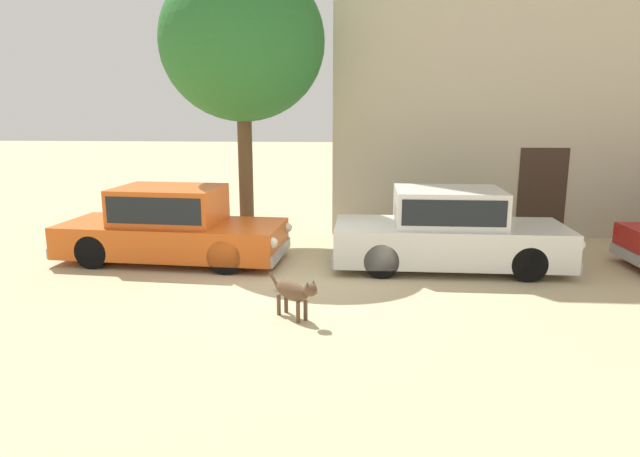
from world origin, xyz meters
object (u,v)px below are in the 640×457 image
object	(u,v)px
stray_cat	(289,288)
acacia_tree_left	(242,43)
stray_dog_spotted	(295,292)
parked_sedan_nearest	(172,225)
parked_sedan_second	(449,230)

from	to	relation	value
stray_cat	acacia_tree_left	size ratio (longest dim) A/B	0.10
stray_dog_spotted	stray_cat	bearing A→B (deg)	144.40
acacia_tree_left	stray_cat	bearing A→B (deg)	-68.31
parked_sedan_nearest	acacia_tree_left	bearing A→B (deg)	58.53
parked_sedan_second	stray_cat	size ratio (longest dim) A/B	7.16
parked_sedan_nearest	stray_dog_spotted	size ratio (longest dim) A/B	5.49
stray_cat	acacia_tree_left	bearing A→B (deg)	-58.41
parked_sedan_second	stray_cat	distance (m)	3.35
parked_sedan_second	stray_dog_spotted	bearing A→B (deg)	-131.82
parked_sedan_second	acacia_tree_left	bearing A→B (deg)	157.61
acacia_tree_left	parked_sedan_second	bearing A→B (deg)	-23.11
parked_sedan_nearest	stray_cat	xyz separation A→B (m)	(2.55, -1.79, -0.66)
parked_sedan_nearest	acacia_tree_left	size ratio (longest dim) A/B	0.76
stray_dog_spotted	acacia_tree_left	distance (m)	6.29
parked_sedan_nearest	parked_sedan_second	xyz separation A→B (m)	(5.40, -0.16, 0.02)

